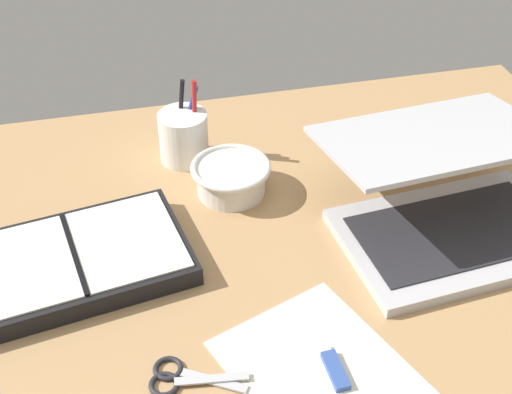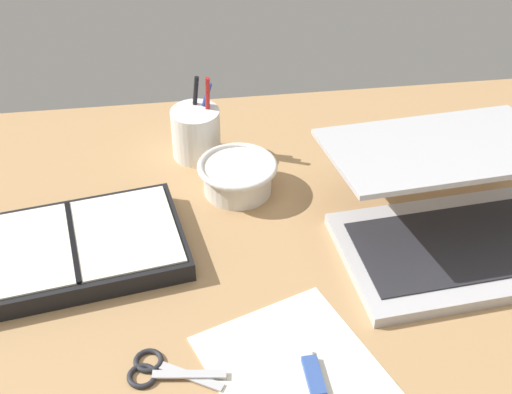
{
  "view_description": "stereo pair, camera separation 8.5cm",
  "coord_description": "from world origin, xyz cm",
  "px_view_note": "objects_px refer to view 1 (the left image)",
  "views": [
    {
      "loc": [
        -15.07,
        -74.51,
        75.19
      ],
      "look_at": [
        4.65,
        7.91,
        9.0
      ],
      "focal_mm": 50.0,
      "sensor_mm": 36.0,
      "label": 1
    },
    {
      "loc": [
        -6.67,
        -76.08,
        75.19
      ],
      "look_at": [
        4.65,
        7.91,
        9.0
      ],
      "focal_mm": 50.0,
      "sensor_mm": 36.0,
      "label": 2
    }
  ],
  "objects_px": {
    "bowl": "(231,177)",
    "pen_cup": "(184,136)",
    "laptop": "(447,201)",
    "planner": "(76,261)",
    "scissors": "(177,377)"
  },
  "relations": [
    {
      "from": "bowl",
      "to": "pen_cup",
      "type": "relative_size",
      "value": 0.87
    },
    {
      "from": "pen_cup",
      "to": "laptop",
      "type": "bearing_deg",
      "value": -37.92
    },
    {
      "from": "pen_cup",
      "to": "planner",
      "type": "xyz_separation_m",
      "value": [
        -0.2,
        -0.25,
        -0.03
      ]
    },
    {
      "from": "scissors",
      "to": "bowl",
      "type": "bearing_deg",
      "value": 87.45
    },
    {
      "from": "planner",
      "to": "pen_cup",
      "type": "bearing_deg",
      "value": 41.83
    },
    {
      "from": "laptop",
      "to": "planner",
      "type": "xyz_separation_m",
      "value": [
        -0.57,
        0.04,
        -0.04
      ]
    },
    {
      "from": "laptop",
      "to": "planner",
      "type": "distance_m",
      "value": 0.57
    },
    {
      "from": "laptop",
      "to": "pen_cup",
      "type": "xyz_separation_m",
      "value": [
        -0.37,
        0.28,
        -0.01
      ]
    },
    {
      "from": "bowl",
      "to": "planner",
      "type": "relative_size",
      "value": 0.38
    },
    {
      "from": "laptop",
      "to": "pen_cup",
      "type": "relative_size",
      "value": 2.41
    },
    {
      "from": "laptop",
      "to": "planner",
      "type": "relative_size",
      "value": 1.05
    },
    {
      "from": "bowl",
      "to": "scissors",
      "type": "relative_size",
      "value": 1.06
    },
    {
      "from": "planner",
      "to": "laptop",
      "type": "bearing_deg",
      "value": -12.98
    },
    {
      "from": "scissors",
      "to": "pen_cup",
      "type": "bearing_deg",
      "value": 99.19
    },
    {
      "from": "laptop",
      "to": "scissors",
      "type": "xyz_separation_m",
      "value": [
        -0.45,
        -0.19,
        -0.05
      ]
    }
  ]
}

